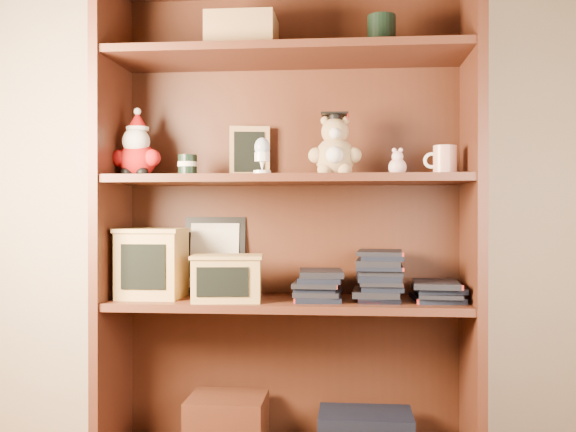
% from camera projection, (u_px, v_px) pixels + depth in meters
% --- Properties ---
extents(bookcase, '(1.20, 0.35, 1.60)m').
position_uv_depth(bookcase, '(289.00, 228.00, 2.23)').
color(bookcase, '#4B2315').
rests_on(bookcase, ground).
extents(shelf_lower, '(1.14, 0.33, 0.02)m').
position_uv_depth(shelf_lower, '(288.00, 303.00, 2.18)').
color(shelf_lower, '#4B2315').
rests_on(shelf_lower, ground).
extents(shelf_upper, '(1.14, 0.33, 0.02)m').
position_uv_depth(shelf_upper, '(288.00, 180.00, 2.18)').
color(shelf_upper, '#4B2315').
rests_on(shelf_upper, ground).
extents(santa_plush, '(0.17, 0.12, 0.24)m').
position_uv_depth(santa_plush, '(137.00, 151.00, 2.22)').
color(santa_plush, '#A50F0F').
rests_on(santa_plush, shelf_upper).
extents(teachers_tin, '(0.06, 0.06, 0.07)m').
position_uv_depth(teachers_tin, '(188.00, 165.00, 2.21)').
color(teachers_tin, black).
rests_on(teachers_tin, shelf_upper).
extents(chalkboard_plaque, '(0.14, 0.09, 0.18)m').
position_uv_depth(chalkboard_plaque, '(250.00, 153.00, 2.30)').
color(chalkboard_plaque, '#9E7547').
rests_on(chalkboard_plaque, shelf_upper).
extents(egg_cup, '(0.06, 0.06, 0.12)m').
position_uv_depth(egg_cup, '(262.00, 155.00, 2.11)').
color(egg_cup, white).
rests_on(egg_cup, shelf_upper).
extents(grad_teddy_bear, '(0.17, 0.15, 0.21)m').
position_uv_depth(grad_teddy_bear, '(335.00, 151.00, 2.16)').
color(grad_teddy_bear, tan).
rests_on(grad_teddy_bear, shelf_upper).
extents(pink_figurine, '(0.06, 0.06, 0.09)m').
position_uv_depth(pink_figurine, '(397.00, 165.00, 2.14)').
color(pink_figurine, beige).
rests_on(pink_figurine, shelf_upper).
extents(teacher_mug, '(0.11, 0.07, 0.09)m').
position_uv_depth(teacher_mug, '(444.00, 160.00, 2.13)').
color(teacher_mug, silver).
rests_on(teacher_mug, shelf_upper).
extents(certificate_frame, '(0.21, 0.05, 0.27)m').
position_uv_depth(certificate_frame, '(215.00, 255.00, 2.34)').
color(certificate_frame, black).
rests_on(certificate_frame, shelf_lower).
extents(treats_box, '(0.21, 0.21, 0.23)m').
position_uv_depth(treats_box, '(152.00, 263.00, 2.22)').
color(treats_box, '#AF8A48').
rests_on(treats_box, shelf_lower).
extents(pencils_box, '(0.24, 0.18, 0.15)m').
position_uv_depth(pencils_box, '(227.00, 278.00, 2.13)').
color(pencils_box, '#AF8A48').
rests_on(pencils_box, shelf_lower).
extents(book_stack_left, '(0.14, 0.20, 0.10)m').
position_uv_depth(book_stack_left, '(318.00, 285.00, 2.17)').
color(book_stack_left, black).
rests_on(book_stack_left, shelf_lower).
extents(book_stack_mid, '(0.14, 0.20, 0.16)m').
position_uv_depth(book_stack_mid, '(379.00, 275.00, 2.15)').
color(book_stack_mid, black).
rests_on(book_stack_mid, shelf_lower).
extents(book_stack_right, '(0.14, 0.20, 0.06)m').
position_uv_depth(book_stack_right, '(436.00, 291.00, 2.14)').
color(book_stack_right, black).
rests_on(book_stack_right, shelf_lower).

